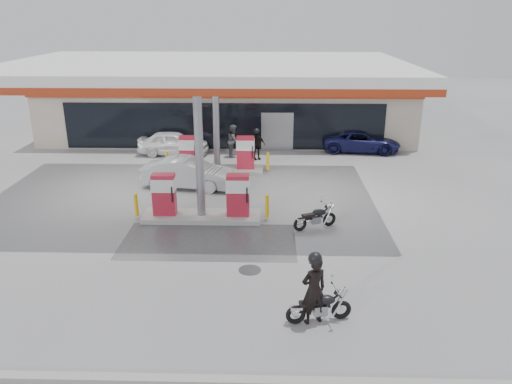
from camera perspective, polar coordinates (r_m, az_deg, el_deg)
ground at (r=17.49m, az=-7.04°, el=-5.60°), size 90.00×90.00×0.00m
wet_patch at (r=17.42m, az=-5.41°, el=-5.63°), size 6.00×3.00×0.00m
drain_cover at (r=15.53m, az=-0.71°, el=-8.91°), size 0.70×0.70×0.01m
kerb at (r=11.65m, az=-12.30°, el=-20.24°), size 28.00×0.25×0.15m
store_building at (r=32.10m, az=-3.07°, el=10.11°), size 22.00×8.22×4.00m
canopy at (r=20.87m, az=-5.66°, el=13.74°), size 16.00×10.02×5.51m
pump_island_near at (r=19.03m, az=-6.28°, el=-1.07°), size 5.14×1.30×1.78m
pump_island_far at (r=24.68m, az=-4.46°, el=3.95°), size 5.14×1.30×1.78m
main_motorcycle at (r=13.14m, az=7.33°, el=-12.96°), size 1.73×0.66×0.89m
biker_main at (r=12.81m, az=6.62°, el=-11.07°), size 0.80×0.68×1.86m
parked_motorcycle at (r=18.33m, az=6.84°, el=-3.00°), size 1.64×0.89×0.89m
sedan_white at (r=27.99m, az=-9.41°, el=5.55°), size 3.88×1.62×1.31m
attendant at (r=27.28m, az=-2.57°, el=5.90°), size 0.70×0.88×1.75m
hatchback_silver at (r=22.56m, az=-7.80°, el=2.17°), size 4.26×2.04×1.35m
parked_car_left at (r=32.05m, az=-17.23°, el=6.76°), size 4.89×3.58×1.32m
parked_car_right at (r=28.91m, az=11.92°, el=5.74°), size 4.50×2.41×1.20m
biker_walking at (r=26.66m, az=0.06°, el=5.41°), size 1.00×0.65×1.59m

